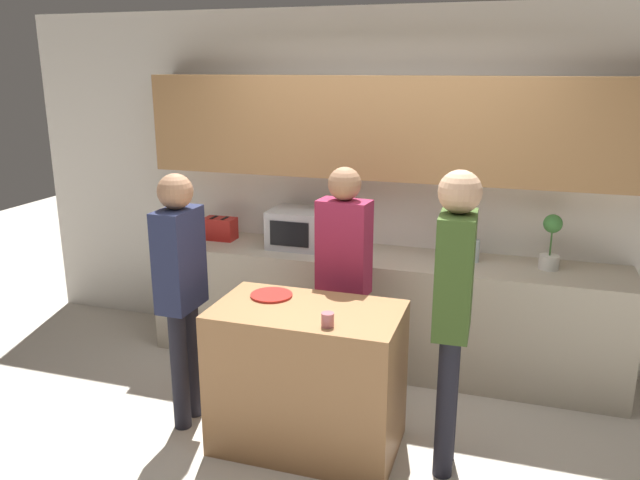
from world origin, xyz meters
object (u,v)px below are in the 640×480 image
bottle_2 (474,250)px  microwave (304,229)px  bottle_0 (447,247)px  toaster (220,229)px  bottle_1 (460,247)px  potted_plant (551,242)px  plate_on_island (271,295)px  person_left (181,280)px  person_center (344,267)px  person_right (453,298)px  cup_0 (328,320)px

bottle_2 → microwave: bearing=-179.4°
bottle_0 → toaster: bearing=177.5°
bottle_0 → bottle_1: bottle_0 is taller
potted_plant → toaster: bearing=180.0°
microwave → potted_plant: potted_plant is taller
microwave → bottle_1: microwave is taller
bottle_2 → plate_on_island: bearing=-134.1°
potted_plant → bottle_2: (-0.52, 0.01, -0.11)m
person_left → bottle_2: bearing=127.8°
toaster → person_left: person_left is taller
person_left → person_center: 1.06m
toaster → potted_plant: potted_plant is taller
bottle_0 → person_center: bearing=-134.8°
bottle_0 → person_right: person_right is taller
toaster → person_right: person_right is taller
bottle_2 → person_center: person_center is taller
potted_plant → person_right: person_right is taller
bottle_1 → bottle_2: 0.12m
microwave → person_center: 0.87m
bottle_1 → person_right: person_right is taller
microwave → plate_on_island: microwave is taller
microwave → bottle_0: bottle_0 is taller
microwave → person_left: bearing=-106.4°
potted_plant → person_left: person_left is taller
potted_plant → person_center: bearing=-152.2°
bottle_0 → person_center: size_ratio=0.19×
potted_plant → person_left: (-2.20, -1.26, -0.10)m
plate_on_island → person_center: size_ratio=0.16×
microwave → person_center: person_center is taller
bottle_1 → bottle_0: bearing=-117.4°
plate_on_island → person_left: person_left is taller
cup_0 → person_right: person_right is taller
cup_0 → person_right: 0.69m
potted_plant → person_center: (-1.31, -0.69, -0.10)m
bottle_2 → cup_0: 1.63m
bottle_2 → plate_on_island: 1.62m
bottle_0 → person_right: (0.17, -1.17, 0.05)m
plate_on_island → cup_0: size_ratio=3.27×
person_center → microwave: bearing=-47.0°
toaster → person_center: size_ratio=0.16×
toaster → person_center: person_center is taller
bottle_1 → plate_on_island: 1.59m
microwave → person_right: 1.80m
bottle_1 → plate_on_island: (-1.02, -1.22, -0.06)m
bottle_0 → person_left: (-1.50, -1.18, -0.02)m
bottle_1 → person_center: bearing=-132.0°
person_left → person_right: person_right is taller
bottle_2 → cup_0: bottle_2 is taller
cup_0 → plate_on_island: bearing=144.2°
potted_plant → bottle_1: size_ratio=1.69×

